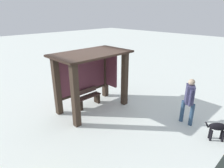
# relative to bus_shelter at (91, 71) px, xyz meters

# --- Properties ---
(ground_plane) EXTENTS (60.00, 60.00, 0.00)m
(ground_plane) POSITION_rel_bus_shelter_xyz_m (-0.08, -0.16, -1.62)
(ground_plane) COLOR white
(bus_shelter) EXTENTS (3.01, 1.74, 2.39)m
(bus_shelter) POSITION_rel_bus_shelter_xyz_m (0.00, 0.00, 0.00)
(bus_shelter) COLOR #33271E
(bus_shelter) RESTS_ON ground
(bench_left_inside) EXTENTS (1.14, 0.35, 0.75)m
(bench_left_inside) POSITION_rel_bus_shelter_xyz_m (-0.08, 0.19, -1.27)
(bench_left_inside) COLOR #422E29
(bench_left_inside) RESTS_ON ground
(person_walking) EXTENTS (0.60, 0.55, 1.72)m
(person_walking) POSITION_rel_bus_shelter_xyz_m (1.63, -3.43, -0.60)
(person_walking) COLOR #3C3A5F
(person_walking) RESTS_ON ground
(dog) EXTENTS (0.57, 0.70, 0.63)m
(dog) POSITION_rel_bus_shelter_xyz_m (1.39, -4.60, -1.17)
(dog) COLOR black
(dog) RESTS_ON ground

